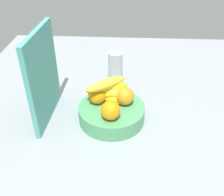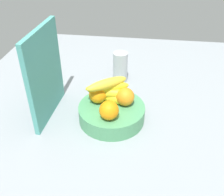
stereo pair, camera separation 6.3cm
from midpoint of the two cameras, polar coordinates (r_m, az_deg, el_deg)
name	(u,v)px [view 1 (the left image)]	position (r cm, az deg, el deg)	size (l,w,h in cm)	color
ground_plane	(111,128)	(103.47, -1.95, -6.54)	(180.00, 140.00, 3.00)	gray
fruit_bowl	(112,113)	(103.08, -1.76, -3.32)	(26.05, 26.05, 6.40)	#4D9763
orange_front_left	(111,110)	(93.30, -2.15, -2.77)	(7.15, 7.15, 7.15)	orange
orange_front_right	(125,96)	(100.54, 1.03, 0.38)	(7.15, 7.15, 7.15)	orange
orange_center	(97,95)	(101.64, -5.03, 0.66)	(7.15, 7.15, 7.15)	orange
banana_bunch	(108,90)	(100.87, -2.78, 1.64)	(13.43, 18.42, 10.60)	yellow
cutting_board	(43,77)	(100.99, -16.56, 4.35)	(28.00, 1.80, 36.00)	teal
thermos_tumbler	(114,67)	(126.17, -0.90, 6.78)	(7.01, 7.01, 14.96)	#B2B9BD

